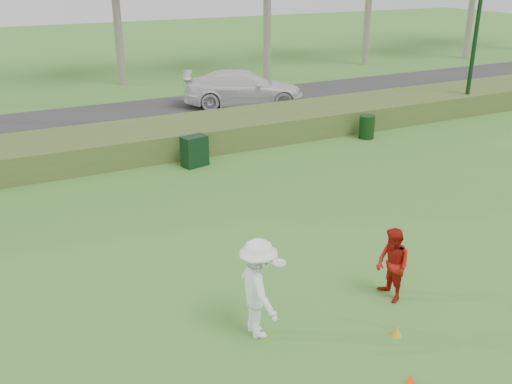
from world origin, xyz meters
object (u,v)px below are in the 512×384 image
player_red (392,265)px  cone_orange (411,379)px  player_white (258,289)px  cone_yellow (397,331)px  trash_bin (367,127)px  car_right (244,88)px  utility_cabinet (195,151)px

player_red → cone_orange: (-1.32, -2.18, -0.67)m
player_white → cone_yellow: player_white is taller
player_white → player_red: player_white is taller
player_red → cone_yellow: size_ratio=7.01×
cone_yellow → trash_bin: 12.69m
player_white → player_red: (2.91, -0.14, -0.19)m
cone_orange → player_white: bearing=124.4°
cone_yellow → trash_bin: trash_bin is taller
player_white → cone_orange: player_white is taller
player_white → car_right: 17.69m
cone_orange → utility_cabinet: utility_cabinet is taller
cone_orange → trash_bin: trash_bin is taller
cone_orange → player_red: bearing=58.7°
player_red → cone_yellow: bearing=-28.1°
cone_yellow → cone_orange: bearing=-119.5°
player_red → utility_cabinet: bearing=-171.2°
cone_orange → cone_yellow: (0.63, 1.12, 0.01)m
player_red → car_right: bearing=169.7°
player_white → cone_yellow: (2.22, -1.19, -0.84)m
player_white → trash_bin: player_white is taller
cone_orange → cone_yellow: 1.29m
utility_cabinet → cone_orange: bearing=-106.8°
cone_orange → utility_cabinet: bearing=86.4°
cone_orange → utility_cabinet: (0.72, 11.54, 0.42)m
trash_bin → car_right: 7.09m
cone_yellow → trash_bin: size_ratio=0.25×
car_right → player_red: bearing=-173.7°
player_red → cone_yellow: (-0.69, -1.05, -0.66)m
trash_bin → utility_cabinet: bearing=-179.6°
player_white → trash_bin: size_ratio=2.14×
player_red → utility_cabinet: size_ratio=1.49×
trash_bin → car_right: (-1.99, 6.79, 0.42)m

